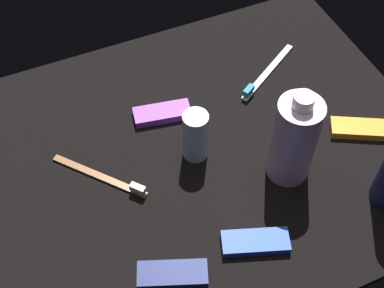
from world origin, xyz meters
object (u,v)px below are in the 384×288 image
(snack_bar_purple, at_px, (162,113))
(snack_bar_orange, at_px, (360,129))
(snack_bar_navy, at_px, (172,274))
(bodywash_bottle, at_px, (294,140))
(toothbrush_white, at_px, (265,74))
(deodorant_stick, at_px, (195,135))
(snack_bar_blue, at_px, (255,242))
(toothbrush_brown, at_px, (105,177))

(snack_bar_purple, height_order, snack_bar_orange, same)
(snack_bar_navy, xyz_separation_m, snack_bar_purple, (-0.10, -0.30, 0.00))
(bodywash_bottle, distance_m, toothbrush_white, 0.24)
(bodywash_bottle, xyz_separation_m, snack_bar_navy, (0.25, 0.10, -0.08))
(bodywash_bottle, xyz_separation_m, deodorant_stick, (0.13, -0.10, -0.03))
(deodorant_stick, relative_size, snack_bar_blue, 0.96)
(toothbrush_white, bearing_deg, bodywash_bottle, 71.04)
(deodorant_stick, height_order, snack_bar_navy, deodorant_stick)
(deodorant_stick, bearing_deg, bodywash_bottle, 143.50)
(snack_bar_blue, bearing_deg, deodorant_stick, -66.25)
(deodorant_stick, height_order, snack_bar_purple, deodorant_stick)
(deodorant_stick, bearing_deg, toothbrush_brown, -3.62)
(toothbrush_brown, distance_m, snack_bar_purple, 0.17)
(deodorant_stick, bearing_deg, toothbrush_white, -149.90)
(toothbrush_white, bearing_deg, snack_bar_orange, 114.92)
(toothbrush_brown, height_order, snack_bar_purple, toothbrush_brown)
(toothbrush_white, relative_size, snack_bar_blue, 1.54)
(toothbrush_brown, distance_m, snack_bar_navy, 0.21)
(snack_bar_navy, xyz_separation_m, snack_bar_orange, (-0.41, -0.12, 0.00))
(snack_bar_navy, height_order, snack_bar_blue, same)
(toothbrush_brown, height_order, snack_bar_blue, toothbrush_brown)
(bodywash_bottle, xyz_separation_m, toothbrush_white, (-0.07, -0.21, -0.08))
(snack_bar_navy, relative_size, snack_bar_orange, 1.00)
(toothbrush_brown, relative_size, snack_bar_purple, 1.39)
(toothbrush_white, xyz_separation_m, snack_bar_navy, (0.32, 0.31, 0.00))
(deodorant_stick, distance_m, snack_bar_navy, 0.23)
(toothbrush_white, distance_m, snack_bar_navy, 0.45)
(bodywash_bottle, bearing_deg, snack_bar_blue, 41.76)
(bodywash_bottle, xyz_separation_m, snack_bar_purple, (0.15, -0.20, -0.08))
(deodorant_stick, distance_m, snack_bar_blue, 0.20)
(snack_bar_blue, bearing_deg, snack_bar_orange, -136.14)
(deodorant_stick, height_order, snack_bar_orange, deodorant_stick)
(toothbrush_white, relative_size, snack_bar_orange, 1.54)
(toothbrush_white, bearing_deg, snack_bar_blue, 59.18)
(snack_bar_navy, xyz_separation_m, snack_bar_blue, (-0.14, 0.00, 0.00))
(snack_bar_navy, bearing_deg, toothbrush_brown, -58.25)
(bodywash_bottle, bearing_deg, snack_bar_orange, -172.57)
(deodorant_stick, relative_size, snack_bar_orange, 0.96)
(toothbrush_brown, distance_m, snack_bar_blue, 0.27)
(bodywash_bottle, relative_size, snack_bar_blue, 1.78)
(toothbrush_white, height_order, snack_bar_blue, toothbrush_white)
(toothbrush_white, height_order, snack_bar_orange, toothbrush_white)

